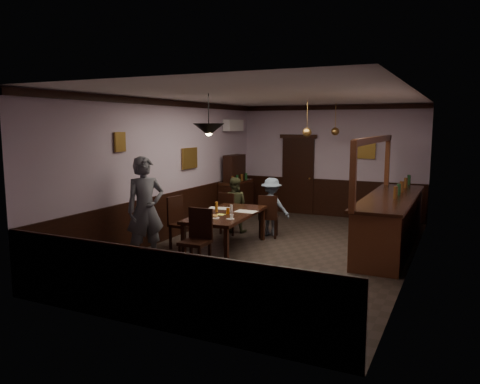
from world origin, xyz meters
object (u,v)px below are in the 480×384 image
Objects in this scene: chair_far_left at (229,211)px; chair_near at (197,236)px; chair_side at (180,220)px; pendant_brass_mid at (307,132)px; chair_far_right at (268,214)px; person_seated_right at (271,207)px; pendant_brass_far at (335,132)px; person_seated_left at (234,205)px; bar_counter at (390,221)px; dining_table at (226,216)px; coffee_cup at (232,216)px; person_standing at (145,210)px; soda_can at (228,211)px; pendant_iron at (209,130)px; sideboard at (236,192)px.

chair_far_left is 2.63m from chair_near.
pendant_brass_mid reaches higher than chair_side.
person_seated_right is (-0.04, 0.27, 0.13)m from chair_far_right.
chair_side is 4.73m from pendant_brass_far.
pendant_brass_mid is at bearing -149.51° from chair_far_left.
bar_counter reaches higher than person_seated_left.
dining_table is at bearing 59.42° from chair_far_right.
person_seated_right is 16.18× the size of coffee_cup.
person_standing is at bearing -125.10° from dining_table.
chair_far_right is 1.46m from soda_can.
chair_side is at bearing -164.01° from dining_table.
pendant_brass_far is at bearing 75.57° from pendant_iron.
pendant_brass_far reaches higher than person_seated_right.
chair_side is 0.81× the size of person_seated_right.
chair_far_right is 1.99m from pendant_brass_mid.
person_standing is 4.02m from pendant_brass_mid.
coffee_cup is at bearing 125.20° from chair_far_left.
chair_far_left is at bearing 113.66° from coffee_cup.
coffee_cup is (1.27, -0.22, 0.23)m from chair_side.
dining_table is 2.17× the size of chair_side.
person_standing reaches higher than person_seated_left.
dining_table is at bearing 130.79° from soda_can.
coffee_cup is at bearing 74.66° from chair_far_right.
chair_near is 0.89m from coffee_cup.
chair_side is 1.43× the size of pendant_iron.
person_seated_right is at bearing 84.47° from chair_near.
bar_counter is (2.54, 0.23, 0.05)m from chair_far_right.
chair_far_left is (-0.57, 1.23, -0.16)m from dining_table.
person_seated_right is (1.25, 2.92, -0.31)m from person_standing.
chair_side is (-0.34, -1.49, 0.05)m from chair_far_left.
bar_counter is at bearing 39.58° from pendant_iron.
chair_near is 3.97m from bar_counter.
chair_near is 5.31m from pendant_brass_far.
bar_counter is (2.89, 1.54, -0.12)m from dining_table.
pendant_brass_mid is at bearing 3.07° from person_standing.
person_standing is (-0.37, -2.56, 0.43)m from chair_far_left.
chair_far_right is at bearing 99.21° from person_seated_right.
pendant_brass_mid is at bearing -151.86° from chair_far_right.
dining_table is 1.76× the size of person_seated_right.
person_seated_right is at bearing -27.00° from chair_side.
chair_near is at bearing -102.44° from pendant_brass_far.
person_seated_right is at bearing -153.49° from pendant_brass_mid.
pendant_brass_far is (0.85, 2.29, 1.78)m from chair_far_right.
chair_far_right is 1.17× the size of pendant_brass_mid.
coffee_cup is 0.11× the size of pendant_iron.
person_standing is (-1.29, -2.64, 0.43)m from chair_far_right.
chair_side is (-1.27, -1.57, 0.05)m from chair_far_right.
chair_far_right is at bearing -46.85° from sideboard.
bar_counter reaches higher than person_standing.
person_standing reaches higher than chair_near.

